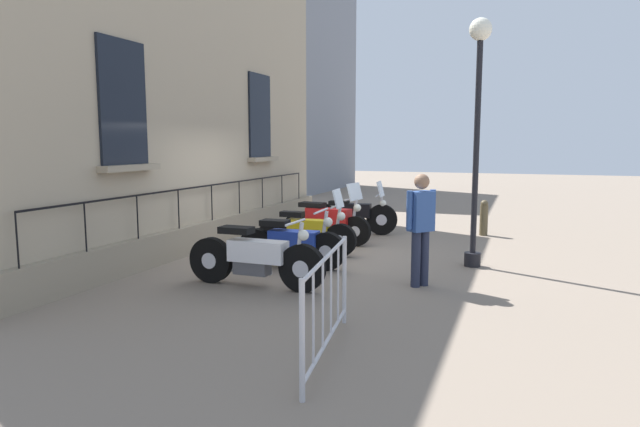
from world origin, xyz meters
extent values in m
plane|color=gray|center=(0.00, 0.00, 0.00)|extent=(60.00, 60.00, 0.00)
cube|color=tan|center=(-2.39, 0.00, 3.52)|extent=(0.60, 11.03, 7.03)
cube|color=gray|center=(-2.01, 0.00, 0.28)|extent=(0.20, 11.03, 0.55)
cube|color=black|center=(-2.07, 2.43, 2.77)|extent=(0.06, 1.08, 1.98)
cube|color=gray|center=(-1.99, 2.43, 1.73)|extent=(0.24, 1.28, 0.10)
cube|color=black|center=(-2.07, -2.43, 2.77)|extent=(0.06, 1.08, 1.98)
cube|color=gray|center=(-1.99, -2.43, 1.73)|extent=(0.24, 1.28, 0.10)
cube|color=black|center=(-1.97, 0.00, 1.28)|extent=(0.03, 9.27, 0.03)
cylinder|color=black|center=(-1.97, -4.63, 0.91)|extent=(0.02, 0.02, 0.72)
cylinder|color=black|center=(-1.97, -3.47, 0.91)|extent=(0.02, 0.02, 0.72)
cylinder|color=black|center=(-1.97, -2.32, 0.91)|extent=(0.02, 0.02, 0.72)
cylinder|color=black|center=(-1.97, -1.16, 0.91)|extent=(0.02, 0.02, 0.72)
cylinder|color=black|center=(-1.97, 0.00, 0.91)|extent=(0.02, 0.02, 0.72)
cylinder|color=black|center=(-1.97, 1.16, 0.91)|extent=(0.02, 0.02, 0.72)
cylinder|color=black|center=(-1.97, 2.32, 0.91)|extent=(0.02, 0.02, 0.72)
cylinder|color=black|center=(-1.97, 3.47, 0.91)|extent=(0.02, 0.02, 0.72)
cylinder|color=black|center=(-1.97, 4.63, 0.91)|extent=(0.02, 0.02, 0.72)
cylinder|color=black|center=(1.07, -2.55, 0.35)|extent=(0.70, 0.14, 0.70)
cylinder|color=silver|center=(1.07, -2.55, 0.35)|extent=(0.25, 0.15, 0.25)
cylinder|color=black|center=(-0.45, -2.53, 0.35)|extent=(0.70, 0.14, 0.70)
cylinder|color=silver|center=(-0.45, -2.53, 0.35)|extent=(0.25, 0.15, 0.25)
cube|color=silver|center=(0.36, -2.54, 0.55)|extent=(0.89, 0.31, 0.32)
cube|color=#4C4C51|center=(0.26, -2.54, 0.32)|extent=(0.53, 0.25, 0.25)
cube|color=black|center=(0.00, -2.54, 0.84)|extent=(0.50, 0.28, 0.10)
cylinder|color=silver|center=(1.02, -2.55, 0.68)|extent=(0.16, 0.06, 0.67)
cylinder|color=silver|center=(0.97, -2.55, 1.01)|extent=(0.05, 0.66, 0.04)
sphere|color=white|center=(1.09, -2.55, 0.83)|extent=(0.16, 0.16, 0.16)
cylinder|color=silver|center=(0.09, -2.38, 0.19)|extent=(0.80, 0.09, 0.08)
cylinder|color=black|center=(0.94, -1.15, 0.33)|extent=(0.66, 0.19, 0.65)
cylinder|color=silver|center=(0.94, -1.15, 0.33)|extent=(0.24, 0.19, 0.23)
cylinder|color=black|center=(-0.33, -1.22, 0.33)|extent=(0.66, 0.19, 0.65)
cylinder|color=silver|center=(-0.33, -1.22, 0.33)|extent=(0.24, 0.19, 0.23)
cube|color=#1E389E|center=(0.35, -1.18, 0.51)|extent=(0.86, 0.37, 0.28)
cube|color=#4C4C51|center=(0.25, -1.19, 0.29)|extent=(0.52, 0.29, 0.23)
cube|color=black|center=(0.01, -1.20, 0.77)|extent=(0.49, 0.32, 0.10)
cylinder|color=silver|center=(0.89, -1.16, 0.66)|extent=(0.16, 0.07, 0.69)
cylinder|color=silver|center=(0.84, -1.16, 1.00)|extent=(0.07, 0.72, 0.04)
sphere|color=white|center=(0.96, -1.15, 0.82)|extent=(0.16, 0.16, 0.16)
cylinder|color=silver|center=(0.08, -1.02, 0.18)|extent=(0.76, 0.12, 0.08)
cylinder|color=black|center=(0.80, -0.02, 0.31)|extent=(0.63, 0.17, 0.63)
cylinder|color=silver|center=(0.80, -0.02, 0.31)|extent=(0.23, 0.17, 0.22)
cylinder|color=black|center=(-0.56, -0.07, 0.31)|extent=(0.63, 0.17, 0.63)
cylinder|color=silver|center=(-0.56, -0.07, 0.31)|extent=(0.23, 0.17, 0.22)
cube|color=gold|center=(0.17, -0.04, 0.52)|extent=(0.81, 0.27, 0.33)
cube|color=#4C4C51|center=(0.07, -0.05, 0.28)|extent=(0.49, 0.21, 0.22)
cube|color=black|center=(-0.16, -0.05, 0.77)|extent=(0.46, 0.23, 0.10)
cylinder|color=silver|center=(0.75, -0.02, 0.63)|extent=(0.16, 0.07, 0.65)
cylinder|color=silver|center=(0.70, -0.02, 0.95)|extent=(0.06, 0.53, 0.04)
sphere|color=white|center=(0.82, -0.02, 0.77)|extent=(0.16, 0.16, 0.16)
cylinder|color=silver|center=(-0.08, 0.08, 0.17)|extent=(0.73, 0.11, 0.08)
cube|color=silver|center=(0.76, -0.02, 1.10)|extent=(0.14, 0.44, 0.36)
cylinder|color=black|center=(0.78, 1.12, 0.31)|extent=(0.64, 0.19, 0.63)
cylinder|color=silver|center=(0.78, 1.12, 0.31)|extent=(0.24, 0.16, 0.22)
cylinder|color=black|center=(-0.61, 1.30, 0.31)|extent=(0.64, 0.19, 0.63)
cylinder|color=silver|center=(-0.61, 1.30, 0.31)|extent=(0.24, 0.16, 0.22)
cube|color=red|center=(0.13, 1.20, 0.55)|extent=(1.00, 0.45, 0.40)
cube|color=#4C4C51|center=(0.03, 1.22, 0.28)|extent=(0.61, 0.33, 0.22)
cube|color=black|center=(-0.25, 1.25, 0.81)|extent=(0.58, 0.36, 0.10)
cylinder|color=silver|center=(0.73, 1.12, 0.65)|extent=(0.17, 0.08, 0.68)
cylinder|color=silver|center=(0.68, 1.13, 0.98)|extent=(0.13, 0.70, 0.04)
sphere|color=white|center=(0.80, 1.11, 0.80)|extent=(0.16, 0.16, 0.16)
cylinder|color=silver|center=(-0.13, 1.42, 0.17)|extent=(0.87, 0.20, 0.08)
cube|color=silver|center=(0.74, 1.12, 1.13)|extent=(0.20, 0.59, 0.36)
cylinder|color=black|center=(0.94, 2.65, 0.36)|extent=(0.72, 0.16, 0.71)
cylinder|color=silver|center=(0.94, 2.65, 0.36)|extent=(0.26, 0.14, 0.25)
cylinder|color=black|center=(-0.52, 2.53, 0.36)|extent=(0.72, 0.16, 0.71)
cylinder|color=silver|center=(-0.52, 2.53, 0.36)|extent=(0.26, 0.14, 0.25)
cube|color=black|center=(0.26, 2.60, 0.56)|extent=(0.85, 0.33, 0.32)
cube|color=#4C4C51|center=(0.16, 2.59, 0.32)|extent=(0.51, 0.25, 0.25)
cube|color=black|center=(-0.08, 2.57, 0.71)|extent=(0.48, 0.28, 0.10)
cylinder|color=silver|center=(0.89, 2.65, 0.64)|extent=(0.16, 0.07, 0.57)
cylinder|color=silver|center=(0.84, 2.64, 0.92)|extent=(0.08, 0.59, 0.04)
sphere|color=white|center=(0.96, 2.65, 0.74)|extent=(0.16, 0.16, 0.16)
cylinder|color=silver|center=(-0.01, 2.72, 0.20)|extent=(0.75, 0.14, 0.08)
cube|color=silver|center=(0.90, 2.65, 1.07)|extent=(0.16, 0.49, 0.36)
cylinder|color=black|center=(3.21, 0.02, 0.12)|extent=(0.28, 0.28, 0.24)
cylinder|color=black|center=(3.21, 0.02, 1.97)|extent=(0.10, 0.10, 3.94)
sphere|color=white|center=(3.21, 0.02, 3.99)|extent=(0.38, 0.38, 0.38)
cylinder|color=#B7B7BF|center=(2.35, -5.69, 0.53)|extent=(0.05, 0.05, 1.05)
cylinder|color=#B7B7BF|center=(2.05, -3.65, 0.53)|extent=(0.05, 0.05, 1.05)
cylinder|color=#B7B7BF|center=(2.20, -4.67, 1.02)|extent=(0.33, 2.05, 0.04)
cylinder|color=#B7B7BF|center=(2.20, -4.67, 0.15)|extent=(0.33, 2.05, 0.04)
cylinder|color=#B7B7BF|center=(2.29, -5.28, 0.60)|extent=(0.02, 0.02, 0.87)
cylinder|color=#B7B7BF|center=(2.23, -4.87, 0.60)|extent=(0.02, 0.02, 0.87)
cylinder|color=#B7B7BF|center=(2.17, -4.46, 0.60)|extent=(0.02, 0.02, 0.87)
cylinder|color=#B7B7BF|center=(2.11, -4.05, 0.60)|extent=(0.02, 0.02, 0.87)
cylinder|color=brown|center=(3.16, 3.42, 0.35)|extent=(0.19, 0.19, 0.70)
sphere|color=brown|center=(3.16, 3.42, 0.74)|extent=(0.17, 0.17, 0.17)
cylinder|color=#23283D|center=(2.54, -1.70, 0.42)|extent=(0.14, 0.14, 0.84)
cylinder|color=#23283D|center=(2.64, -1.58, 0.42)|extent=(0.14, 0.14, 0.84)
cube|color=#2D4C8C|center=(2.59, -1.64, 1.13)|extent=(0.40, 0.42, 0.59)
sphere|color=#8C664C|center=(2.59, -1.64, 1.57)|extent=(0.23, 0.23, 0.23)
cylinder|color=#2D4C8C|center=(2.45, -1.81, 1.16)|extent=(0.09, 0.09, 0.56)
cylinder|color=#2D4C8C|center=(2.73, -1.47, 1.16)|extent=(0.09, 0.09, 0.56)
cube|color=gray|center=(-6.89, 13.50, 4.57)|extent=(5.78, 6.78, 9.13)
camera|label=1|loc=(4.00, -9.72, 2.15)|focal=30.98mm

